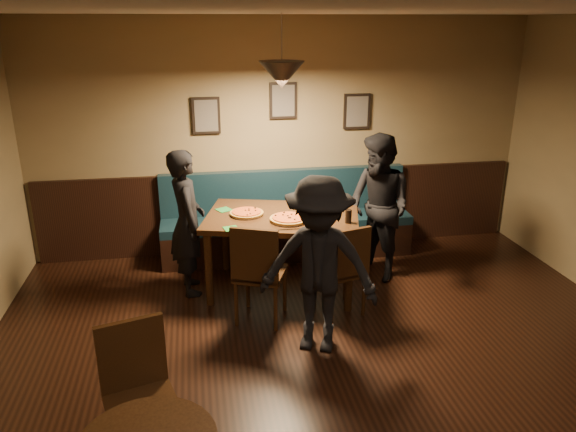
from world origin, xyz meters
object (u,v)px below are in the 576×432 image
at_px(booth_bench, 287,217).
at_px(tabasco_bottle, 336,208).
at_px(diner_right, 378,208).
at_px(chair_near_left, 261,271).
at_px(diner_front, 318,266).
at_px(soda_glass, 348,216).
at_px(diner_left, 187,223).
at_px(cafe_chair_far, 142,403).
at_px(dining_table, 282,253).
at_px(chair_near_right, 340,268).

distance_m(booth_bench, tabasco_bottle, 1.05).
bearing_deg(diner_right, chair_near_left, -87.12).
height_order(diner_front, soda_glass, diner_front).
bearing_deg(diner_front, soda_glass, 82.51).
distance_m(diner_left, cafe_chair_far, 2.50).
bearing_deg(tabasco_bottle, diner_right, 16.21).
relative_size(chair_near_left, cafe_chair_far, 1.03).
distance_m(diner_left, soda_glass, 1.65).
distance_m(diner_front, cafe_chair_far, 1.84).
bearing_deg(diner_left, dining_table, -105.16).
bearing_deg(tabasco_bottle, diner_left, 173.95).
relative_size(booth_bench, diner_left, 1.95).
distance_m(chair_near_left, chair_near_right, 0.77).
xyz_separation_m(booth_bench, chair_near_left, (-0.51, -1.47, 0.00)).
relative_size(chair_near_right, diner_front, 0.60).
height_order(chair_near_left, tabasco_bottle, chair_near_left).
xyz_separation_m(dining_table, diner_right, (1.08, 0.12, 0.39)).
xyz_separation_m(dining_table, soda_glass, (0.61, -0.33, 0.48)).
relative_size(booth_bench, chair_near_left, 3.00).
bearing_deg(diner_left, cafe_chair_far, 165.65).
distance_m(booth_bench, diner_front, 2.06).
bearing_deg(diner_right, cafe_chair_far, -68.09).
relative_size(soda_glass, cafe_chair_far, 0.14).
height_order(diner_left, soda_glass, diner_left).
xyz_separation_m(diner_front, cafe_chair_far, (-1.39, -1.16, -0.30)).
relative_size(diner_right, cafe_chair_far, 1.67).
distance_m(dining_table, diner_left, 1.04).
bearing_deg(soda_glass, chair_near_right, -119.17).
bearing_deg(diner_left, tabasco_bottle, -103.51).
bearing_deg(soda_glass, dining_table, 151.97).
height_order(booth_bench, chair_near_right, booth_bench).
bearing_deg(diner_right, dining_table, -107.95).
distance_m(diner_right, diner_front, 1.61).
relative_size(diner_front, soda_glass, 11.53).
xyz_separation_m(diner_left, tabasco_bottle, (1.53, -0.16, 0.12)).
relative_size(dining_table, cafe_chair_far, 1.61).
distance_m(tabasco_bottle, cafe_chair_far, 2.97).
bearing_deg(chair_near_right, chair_near_left, 165.53).
bearing_deg(tabasco_bottle, cafe_chair_far, -128.45).
xyz_separation_m(chair_near_left, tabasco_bottle, (0.86, 0.56, 0.39)).
relative_size(chair_near_left, tabasco_bottle, 8.62).
distance_m(diner_front, soda_glass, 0.98).
distance_m(chair_near_left, diner_right, 1.59).
relative_size(diner_left, soda_glass, 11.31).
xyz_separation_m(chair_near_right, cafe_chair_far, (-1.74, -1.75, 0.02)).
relative_size(booth_bench, soda_glass, 22.08).
bearing_deg(chair_near_left, soda_glass, 38.54).
relative_size(diner_left, diner_right, 0.95).
height_order(booth_bench, cafe_chair_far, booth_bench).
xyz_separation_m(booth_bench, diner_left, (-1.17, -0.74, 0.27)).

